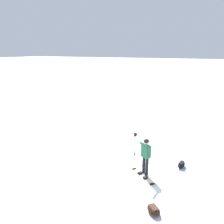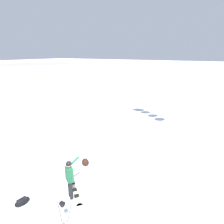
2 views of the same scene
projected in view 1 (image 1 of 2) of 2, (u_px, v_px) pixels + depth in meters
name	position (u px, v px, depth m)	size (l,w,h in m)	color
ground_plane	(129.00, 176.00, 10.57)	(300.00, 300.00, 0.00)	white
snowboarder	(146.00, 153.00, 10.49)	(0.78, 0.48, 1.78)	black
snowboard	(143.00, 176.00, 10.55)	(1.23, 1.55, 0.10)	beige
gear_bag_large	(154.00, 210.00, 8.14)	(0.70, 0.71, 0.26)	black
camera_tripod	(135.00, 140.00, 12.30)	(0.52, 0.49, 1.33)	#262628
gear_bag_small	(181.00, 165.00, 11.32)	(0.66, 0.37, 0.30)	black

